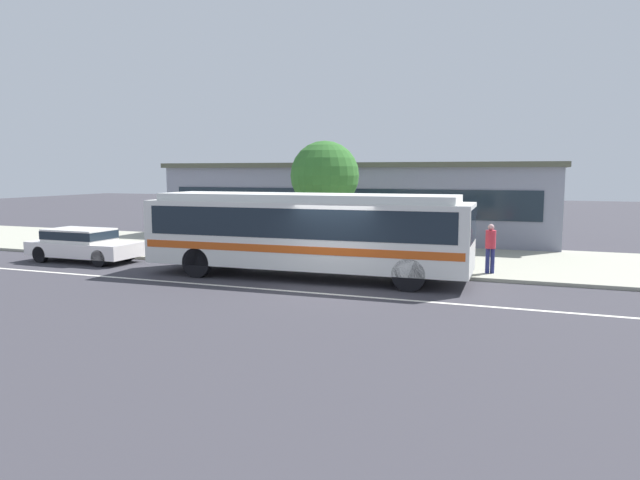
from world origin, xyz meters
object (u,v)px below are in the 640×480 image
object	(u,v)px
pedestrian_waiting_near_sign	(490,245)
bus_stop_sign	(440,226)
street_tree_near_stop	(325,176)
sedan_behind_bus	(82,243)
pedestrian_walking_along_curb	(329,237)
transit_bus	(306,229)

from	to	relation	value
pedestrian_waiting_near_sign	bus_stop_sign	bearing A→B (deg)	-170.12
bus_stop_sign	street_tree_near_stop	bearing A→B (deg)	152.00
sedan_behind_bus	pedestrian_walking_along_curb	distance (m)	9.73
transit_bus	pedestrian_waiting_near_sign	bearing A→B (deg)	22.11
bus_stop_sign	sedan_behind_bus	bearing A→B (deg)	-172.12
transit_bus	sedan_behind_bus	bearing A→B (deg)	179.05
pedestrian_waiting_near_sign	pedestrian_walking_along_curb	xyz separation A→B (m)	(-5.78, 0.15, 0.01)
bus_stop_sign	transit_bus	bearing A→B (deg)	-153.48
pedestrian_walking_along_curb	bus_stop_sign	bearing A→B (deg)	-5.99
sedan_behind_bus	pedestrian_waiting_near_sign	bearing A→B (deg)	8.09
bus_stop_sign	street_tree_near_stop	distance (m)	6.08
pedestrian_walking_along_curb	bus_stop_sign	world-z (taller)	bus_stop_sign
sedan_behind_bus	pedestrian_waiting_near_sign	size ratio (longest dim) A/B	2.65
transit_bus	pedestrian_walking_along_curb	distance (m)	2.53
pedestrian_walking_along_curb	bus_stop_sign	size ratio (longest dim) A/B	0.68
sedan_behind_bus	bus_stop_sign	distance (m)	13.75
transit_bus	pedestrian_walking_along_curb	size ratio (longest dim) A/B	6.49
street_tree_near_stop	sedan_behind_bus	bearing A→B (deg)	-151.20
transit_bus	sedan_behind_bus	distance (m)	9.55
transit_bus	pedestrian_waiting_near_sign	xyz separation A→B (m)	(5.72, 2.32, -0.54)
sedan_behind_bus	street_tree_near_stop	bearing A→B (deg)	28.80
sedan_behind_bus	pedestrian_waiting_near_sign	world-z (taller)	pedestrian_waiting_near_sign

